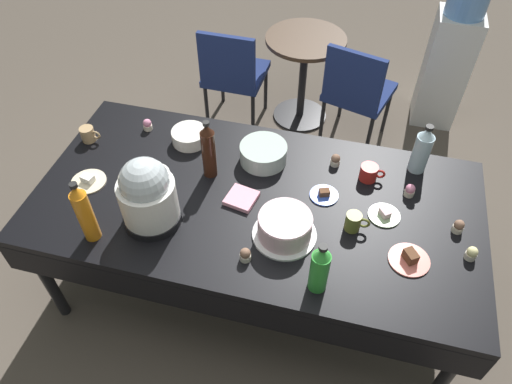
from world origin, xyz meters
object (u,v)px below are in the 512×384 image
at_px(ceramic_snack_bowl, 189,136).
at_px(cupcake_mint, 335,160).
at_px(glass_salad_bowl, 263,153).
at_px(dessert_plate_cobalt, 324,194).
at_px(frosted_layer_cake, 285,227).
at_px(maroon_chair_left, 233,71).
at_px(coffee_mug_tan, 88,134).
at_px(soda_bottle_orange_juice, 85,213).
at_px(dessert_plate_sage, 384,215).
at_px(soda_bottle_lime_soda, 320,268).
at_px(soda_bottle_cola, 209,151).
at_px(cupcake_vanilla, 245,255).
at_px(round_cafe_table, 304,64).
at_px(coffee_mug_olive, 354,222).
at_px(soda_bottle_water, 422,150).
at_px(cupcake_cocoa, 410,190).
at_px(slow_cooker, 147,195).
at_px(cupcake_lemon, 148,125).
at_px(coffee_mug_red, 369,173).
at_px(dessert_plate_coral, 409,259).
at_px(dessert_plate_white, 154,173).
at_px(cupcake_rose, 472,253).
at_px(cupcake_berry, 458,226).
at_px(potluck_table, 256,207).
at_px(maroon_chair_right, 357,89).
at_px(water_cooler, 450,54).
at_px(dessert_plate_cream, 88,181).

relative_size(ceramic_snack_bowl, cupcake_mint, 2.86).
xyz_separation_m(glass_salad_bowl, dessert_plate_cobalt, (0.35, -0.18, -0.04)).
bearing_deg(frosted_layer_cake, maroon_chair_left, 114.36).
bearing_deg(maroon_chair_left, coffee_mug_tan, -110.15).
bearing_deg(soda_bottle_orange_juice, dessert_plate_sage, 19.49).
xyz_separation_m(soda_bottle_lime_soda, maroon_chair_left, (-0.92, 1.85, -0.39)).
relative_size(soda_bottle_lime_soda, soda_bottle_cola, 0.83).
relative_size(cupcake_vanilla, round_cafe_table, 0.09).
distance_m(dessert_plate_sage, coffee_mug_olive, 0.18).
bearing_deg(soda_bottle_cola, coffee_mug_olive, -13.51).
height_order(dessert_plate_sage, soda_bottle_lime_soda, soda_bottle_lime_soda).
height_order(soda_bottle_water, round_cafe_table, soda_bottle_water).
relative_size(frosted_layer_cake, cupcake_cocoa, 4.40).
distance_m(slow_cooker, soda_bottle_cola, 0.40).
bearing_deg(soda_bottle_cola, coffee_mug_tan, 173.63).
height_order(cupcake_vanilla, coffee_mug_tan, coffee_mug_tan).
relative_size(cupcake_lemon, coffee_mug_tan, 0.58).
relative_size(cupcake_vanilla, coffee_mug_red, 0.53).
distance_m(glass_salad_bowl, soda_bottle_orange_juice, 0.94).
xyz_separation_m(slow_cooker, coffee_mug_olive, (0.92, 0.18, -0.13)).
relative_size(soda_bottle_cola, coffee_mug_olive, 2.95).
height_order(dessert_plate_coral, coffee_mug_tan, coffee_mug_tan).
distance_m(dessert_plate_sage, maroon_chair_left, 1.84).
bearing_deg(coffee_mug_red, dessert_plate_white, -166.99).
relative_size(dessert_plate_cobalt, cupcake_rose, 2.14).
xyz_separation_m(ceramic_snack_bowl, coffee_mug_olive, (0.94, -0.39, 0.01)).
distance_m(cupcake_cocoa, cupcake_lemon, 1.47).
bearing_deg(cupcake_berry, coffee_mug_olive, -167.30).
distance_m(potluck_table, maroon_chair_right, 1.50).
bearing_deg(ceramic_snack_bowl, water_cooler, 47.44).
height_order(soda_bottle_orange_juice, round_cafe_table, soda_bottle_orange_juice).
distance_m(cupcake_berry, coffee_mug_olive, 0.48).
bearing_deg(round_cafe_table, cupcake_vanilla, -87.33).
bearing_deg(round_cafe_table, water_cooler, 14.11).
height_order(soda_bottle_water, coffee_mug_red, soda_bottle_water).
bearing_deg(dessert_plate_cream, cupcake_berry, 4.47).
height_order(slow_cooker, dessert_plate_white, slow_cooker).
xyz_separation_m(glass_salad_bowl, soda_bottle_cola, (-0.24, -0.16, 0.11)).
height_order(soda_bottle_water, coffee_mug_tan, soda_bottle_water).
height_order(dessert_plate_cream, maroon_chair_right, maroon_chair_right).
xyz_separation_m(slow_cooker, dessert_plate_white, (-0.11, 0.28, -0.16)).
distance_m(glass_salad_bowl, cupcake_mint, 0.38).
distance_m(dessert_plate_white, dessert_plate_sage, 1.17).
bearing_deg(potluck_table, cupcake_mint, 44.98).
height_order(cupcake_lemon, maroon_chair_left, maroon_chair_left).
bearing_deg(maroon_chair_right, coffee_mug_tan, -138.12).
xyz_separation_m(soda_bottle_orange_juice, water_cooler, (1.68, 2.34, -0.32)).
distance_m(dessert_plate_cream, soda_bottle_cola, 0.64).
bearing_deg(glass_salad_bowl, coffee_mug_red, 0.17).
distance_m(coffee_mug_olive, water_cooler, 2.07).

